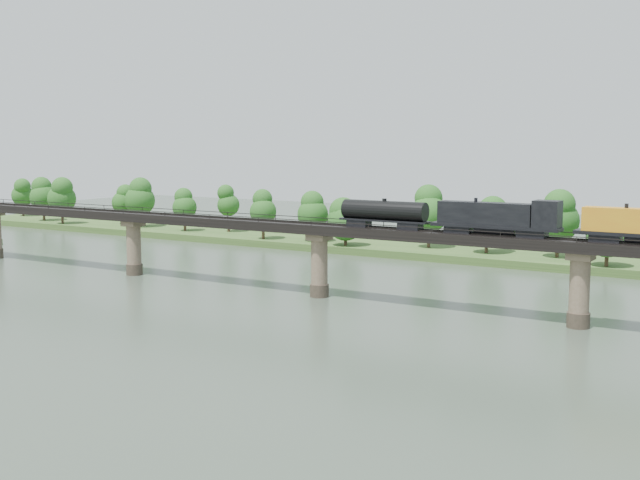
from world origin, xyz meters
The scene contains 6 objects.
ground centered at (0.00, 0.00, 0.00)m, with size 400.00×400.00×0.00m, color #324033.
far_bank centered at (0.00, 85.00, 0.80)m, with size 300.00×24.00×1.60m, color #345321.
bridge centered at (0.00, 30.00, 5.46)m, with size 236.00×30.00×11.50m.
bridge_superstructure centered at (0.00, 30.00, 11.79)m, with size 220.00×4.90×0.75m.
far_treeline centered at (-8.21, 80.52, 8.83)m, with size 289.06×17.54×13.60m.
freight_train centered at (41.75, 30.00, 13.89)m, with size 72.81×2.84×5.01m.
Camera 1 is at (65.64, -75.20, 24.07)m, focal length 45.00 mm.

